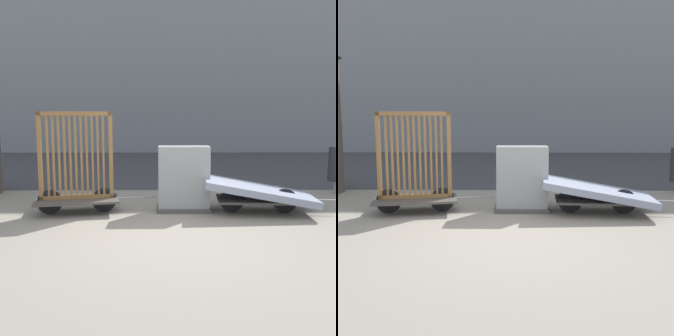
% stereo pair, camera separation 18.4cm
% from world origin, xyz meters
% --- Properties ---
extents(ground_plane, '(60.00, 60.00, 0.00)m').
position_xyz_m(ground_plane, '(0.00, 0.00, 0.00)').
color(ground_plane, gray).
extents(road_strip, '(56.00, 9.33, 0.01)m').
position_xyz_m(road_strip, '(0.00, 8.33, 0.00)').
color(road_strip, '#424244').
rests_on(road_strip, ground_plane).
extents(building_facade, '(48.00, 4.00, 14.32)m').
position_xyz_m(building_facade, '(0.00, 14.99, 7.16)').
color(building_facade, gray).
rests_on(building_facade, ground_plane).
extents(bike_cart_with_bedframe, '(2.20, 1.02, 1.81)m').
position_xyz_m(bike_cart_with_bedframe, '(-1.63, 1.51, 0.63)').
color(bike_cart_with_bedframe, '#4C4742').
rests_on(bike_cart_with_bedframe, ground_plane).
extents(bike_cart_with_mattress, '(2.45, 1.18, 0.63)m').
position_xyz_m(bike_cart_with_mattress, '(1.63, 1.51, 0.37)').
color(bike_cart_with_mattress, '#4C4742').
rests_on(bike_cart_with_mattress, ground_plane).
extents(utility_cabinet, '(0.98, 0.48, 1.19)m').
position_xyz_m(utility_cabinet, '(0.29, 1.65, 0.56)').
color(utility_cabinet, '#4C4C4C').
rests_on(utility_cabinet, ground_plane).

